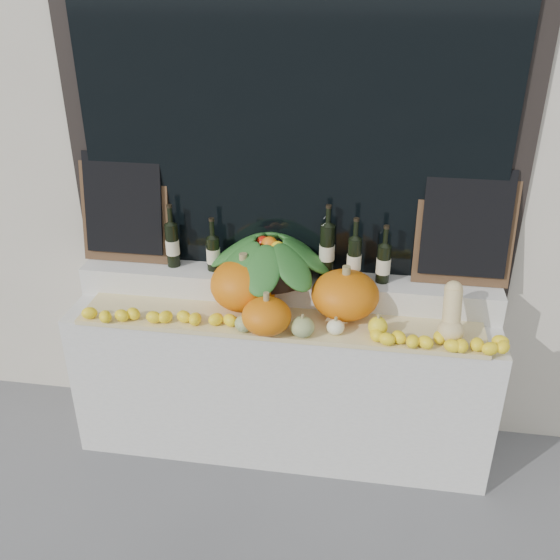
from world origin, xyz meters
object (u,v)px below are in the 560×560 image
object	(u,v)px
wine_bottle_tall	(327,250)
butternut_squash	(452,315)
produce_bowl	(270,256)
pumpkin_left	(244,284)
pumpkin_right	(345,295)

from	to	relation	value
wine_bottle_tall	butternut_squash	bearing A→B (deg)	-26.92
produce_bowl	wine_bottle_tall	xyz separation A→B (m)	(0.31, 0.05, 0.04)
pumpkin_left	produce_bowl	size ratio (longest dim) A/B	0.51
pumpkin_left	butternut_squash	distance (m)	1.07
produce_bowl	pumpkin_right	bearing A→B (deg)	-19.20
pumpkin_left	produce_bowl	distance (m)	0.21
pumpkin_left	pumpkin_right	distance (m)	0.54
wine_bottle_tall	pumpkin_right	bearing A→B (deg)	-58.79
pumpkin_left	wine_bottle_tall	distance (m)	0.48
butternut_squash	wine_bottle_tall	bearing A→B (deg)	153.08
pumpkin_right	pumpkin_left	bearing A→B (deg)	179.93
pumpkin_right	wine_bottle_tall	world-z (taller)	wine_bottle_tall
pumpkin_right	wine_bottle_tall	size ratio (longest dim) A/B	0.88
butternut_squash	wine_bottle_tall	xyz separation A→B (m)	(-0.64, 0.33, 0.16)
butternut_squash	produce_bowl	bearing A→B (deg)	163.48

